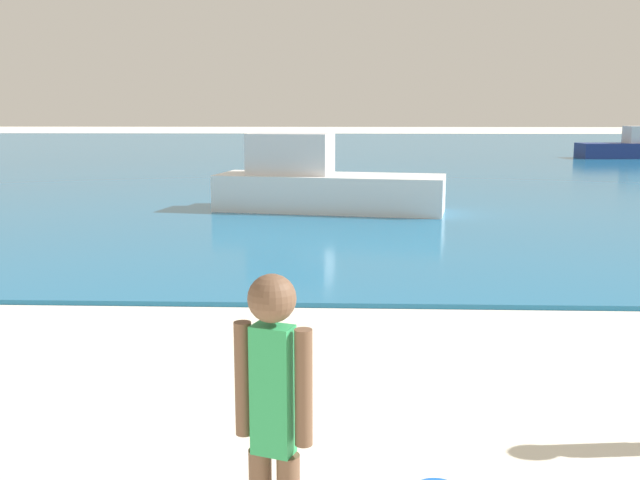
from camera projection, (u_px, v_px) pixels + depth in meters
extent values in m
cube|color=#1E6B9E|center=(343.00, 153.00, 37.79)|extent=(160.00, 60.00, 0.06)
cube|color=#2DA35B|center=(273.00, 390.00, 3.11)|extent=(0.20, 0.16, 0.58)
sphere|color=brown|center=(272.00, 298.00, 3.04)|extent=(0.21, 0.21, 0.21)
cylinder|color=brown|center=(304.00, 388.00, 3.05)|extent=(0.08, 0.08, 0.52)
cylinder|color=brown|center=(243.00, 379.00, 3.15)|extent=(0.08, 0.08, 0.52)
cube|color=white|center=(330.00, 193.00, 15.84)|extent=(5.17, 2.42, 0.80)
cube|color=silver|center=(291.00, 154.00, 15.87)|extent=(1.95, 1.41, 0.89)
cube|color=navy|center=(625.00, 151.00, 33.05)|extent=(4.40, 1.73, 0.69)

